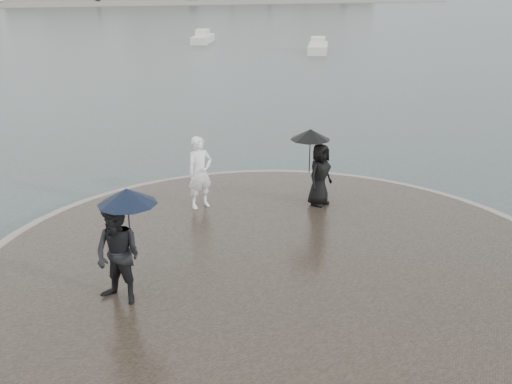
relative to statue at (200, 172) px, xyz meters
name	(u,v)px	position (x,y,z in m)	size (l,w,h in m)	color
kerb_ring	(281,273)	(0.54, -3.59, -1.10)	(12.50, 12.50, 0.32)	gray
quay_tip	(281,272)	(0.54, -3.59, -1.08)	(11.90, 11.90, 0.36)	#2D261E
statue	(200,172)	(0.00, 0.00, 0.00)	(0.66, 0.43, 1.80)	white
visitor_left	(120,243)	(-2.59, -3.77, 0.21)	(1.30, 1.16, 2.04)	black
visitor_right	(317,163)	(2.73, -0.95, 0.19)	(1.20, 0.99, 1.95)	black
boats	(165,52)	(7.53, 33.63, -0.88)	(37.38, 22.43, 1.50)	silver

